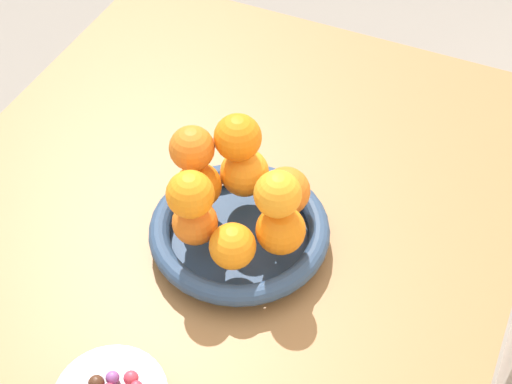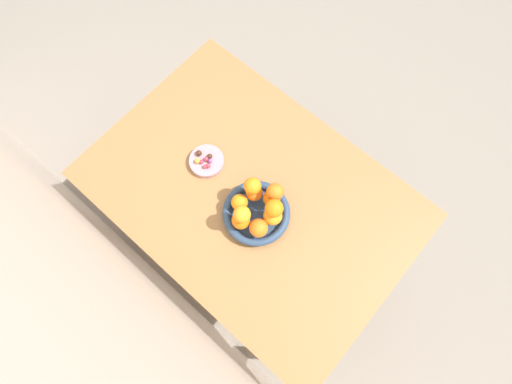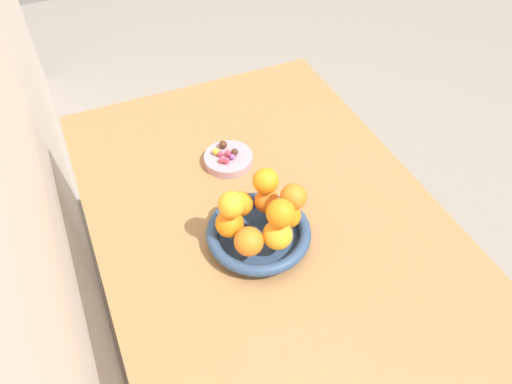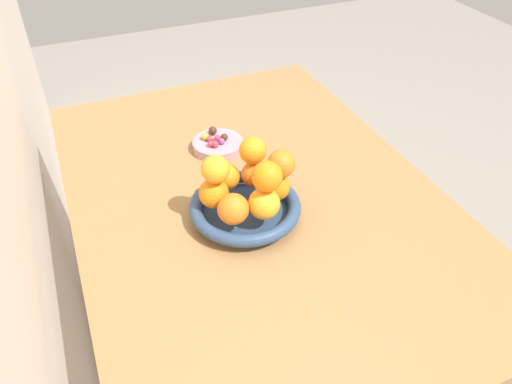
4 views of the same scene
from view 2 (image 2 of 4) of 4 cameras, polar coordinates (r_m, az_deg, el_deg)
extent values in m
plane|color=gray|center=(2.08, -0.45, -6.75)|extent=(6.00, 6.00, 0.00)
cube|color=beige|center=(0.85, -22.98, -11.79)|extent=(4.00, 0.05, 2.50)
cube|color=#9E7042|center=(1.38, -0.67, -0.42)|extent=(1.10, 0.76, 0.04)
cylinder|color=#9E7042|center=(1.81, 18.28, -6.56)|extent=(0.05, 0.05, 0.70)
cylinder|color=#9E7042|center=(1.96, -5.23, 11.82)|extent=(0.05, 0.05, 0.70)
cylinder|color=#9E7042|center=(1.69, 5.27, -23.08)|extent=(0.05, 0.05, 0.70)
cylinder|color=#9E7042|center=(1.86, -18.72, -1.66)|extent=(0.05, 0.05, 0.70)
cylinder|color=navy|center=(1.34, 0.04, -3.23)|extent=(0.18, 0.18, 0.01)
torus|color=navy|center=(1.32, 0.04, -2.99)|extent=(0.22, 0.22, 0.03)
cylinder|color=#B28C99|center=(1.41, -7.05, 4.37)|extent=(0.12, 0.12, 0.02)
sphere|color=orange|center=(1.26, 0.38, -5.15)|extent=(0.06, 0.06, 0.06)
sphere|color=orange|center=(1.27, 2.41, -3.42)|extent=(0.06, 0.06, 0.06)
sphere|color=orange|center=(1.29, 2.24, -0.90)|extent=(0.06, 0.06, 0.06)
sphere|color=orange|center=(1.29, -0.25, -0.13)|extent=(0.05, 0.05, 0.05)
sphere|color=orange|center=(1.29, -2.38, -1.50)|extent=(0.05, 0.05, 0.05)
sphere|color=orange|center=(1.27, -2.17, -4.05)|extent=(0.06, 0.06, 0.06)
sphere|color=orange|center=(1.24, -0.51, 0.85)|extent=(0.06, 0.06, 0.06)
sphere|color=orange|center=(1.21, -2.02, -3.21)|extent=(0.05, 0.05, 0.05)
sphere|color=orange|center=(1.21, 2.60, -2.34)|extent=(0.06, 0.06, 0.06)
sphere|color=orange|center=(1.24, 2.73, 0.05)|extent=(0.05, 0.05, 0.05)
sphere|color=#C6384C|center=(1.39, -7.83, 4.29)|extent=(0.01, 0.01, 0.01)
sphere|color=#C6384C|center=(1.39, -7.14, 4.69)|extent=(0.02, 0.02, 0.02)
sphere|color=#C6384C|center=(1.38, -6.85, 3.74)|extent=(0.02, 0.02, 0.02)
sphere|color=#472819|center=(1.40, -8.16, 5.52)|extent=(0.02, 0.02, 0.02)
sphere|color=gold|center=(1.39, -8.37, 4.41)|extent=(0.02, 0.02, 0.02)
sphere|color=#C6384C|center=(1.38, -7.32, 3.60)|extent=(0.01, 0.01, 0.01)
sphere|color=#8C4C99|center=(1.39, -6.55, 4.44)|extent=(0.01, 0.01, 0.01)
sphere|color=#472819|center=(1.39, -6.50, 5.23)|extent=(0.02, 0.02, 0.02)
camera|label=1|loc=(0.96, -42.04, 19.92)|focal=55.00mm
camera|label=3|loc=(0.58, 40.19, -40.61)|focal=35.00mm
camera|label=4|loc=(0.78, 36.57, -39.53)|focal=35.00mm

